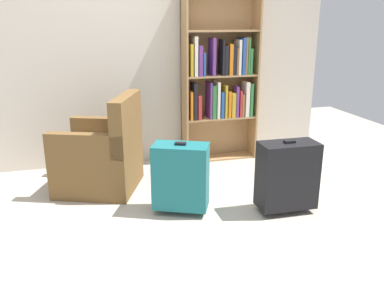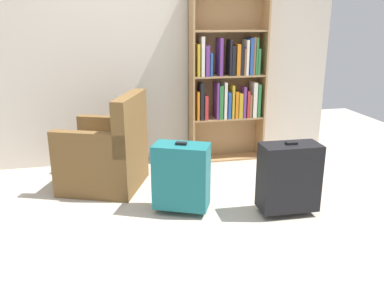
{
  "view_description": "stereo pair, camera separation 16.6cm",
  "coord_description": "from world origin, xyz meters",
  "px_view_note": "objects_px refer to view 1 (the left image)",
  "views": [
    {
      "loc": [
        -0.61,
        -2.76,
        1.57
      ],
      "look_at": [
        0.24,
        0.26,
        0.55
      ],
      "focal_mm": 39.47,
      "sensor_mm": 36.0,
      "label": 1
    },
    {
      "loc": [
        -0.45,
        -2.8,
        1.57
      ],
      "look_at": [
        0.24,
        0.26,
        0.55
      ],
      "focal_mm": 39.47,
      "sensor_mm": 36.0,
      "label": 2
    }
  ],
  "objects_px": {
    "suitcase_black": "(287,175)",
    "suitcase_teal": "(181,176)",
    "armchair": "(102,157)",
    "mug": "(161,183)",
    "bookshelf": "(220,78)"
  },
  "relations": [
    {
      "from": "mug",
      "to": "armchair",
      "type": "bearing_deg",
      "value": 165.42
    },
    {
      "from": "bookshelf",
      "to": "suitcase_black",
      "type": "distance_m",
      "value": 1.62
    },
    {
      "from": "mug",
      "to": "suitcase_black",
      "type": "bearing_deg",
      "value": -41.23
    },
    {
      "from": "bookshelf",
      "to": "mug",
      "type": "relative_size",
      "value": 15.72
    },
    {
      "from": "bookshelf",
      "to": "armchair",
      "type": "height_order",
      "value": "bookshelf"
    },
    {
      "from": "suitcase_teal",
      "to": "suitcase_black",
      "type": "distance_m",
      "value": 0.88
    },
    {
      "from": "suitcase_black",
      "to": "suitcase_teal",
      "type": "bearing_deg",
      "value": 165.0
    },
    {
      "from": "bookshelf",
      "to": "suitcase_teal",
      "type": "distance_m",
      "value": 1.62
    },
    {
      "from": "armchair",
      "to": "suitcase_teal",
      "type": "height_order",
      "value": "armchair"
    },
    {
      "from": "mug",
      "to": "suitcase_black",
      "type": "distance_m",
      "value": 1.24
    },
    {
      "from": "bookshelf",
      "to": "suitcase_black",
      "type": "height_order",
      "value": "bookshelf"
    },
    {
      "from": "armchair",
      "to": "suitcase_black",
      "type": "distance_m",
      "value": 1.71
    },
    {
      "from": "armchair",
      "to": "suitcase_teal",
      "type": "xyz_separation_m",
      "value": [
        0.59,
        -0.7,
        0.0
      ]
    },
    {
      "from": "bookshelf",
      "to": "mug",
      "type": "height_order",
      "value": "bookshelf"
    },
    {
      "from": "mug",
      "to": "bookshelf",
      "type": "bearing_deg",
      "value": 40.49
    }
  ]
}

